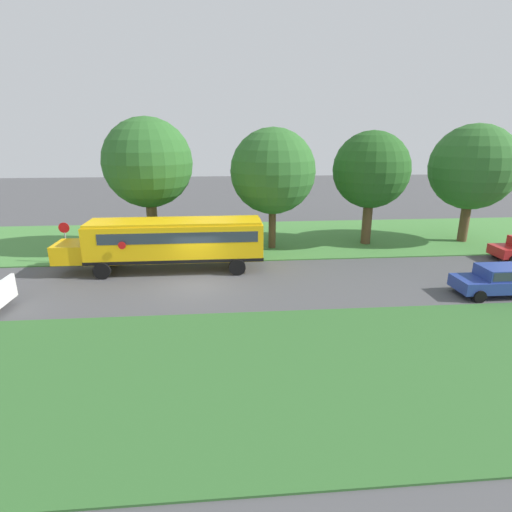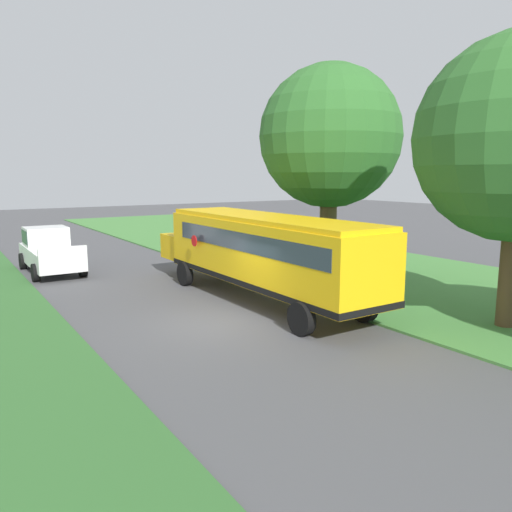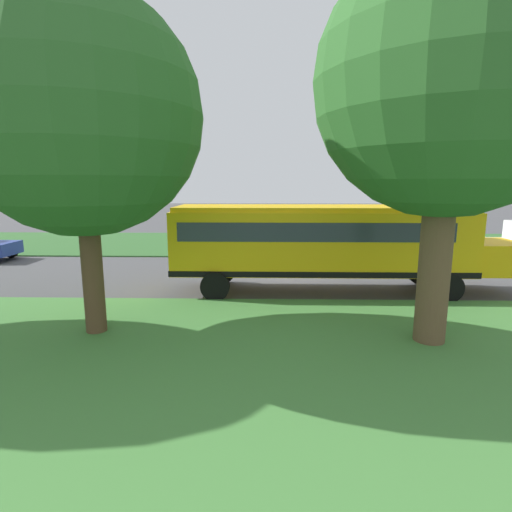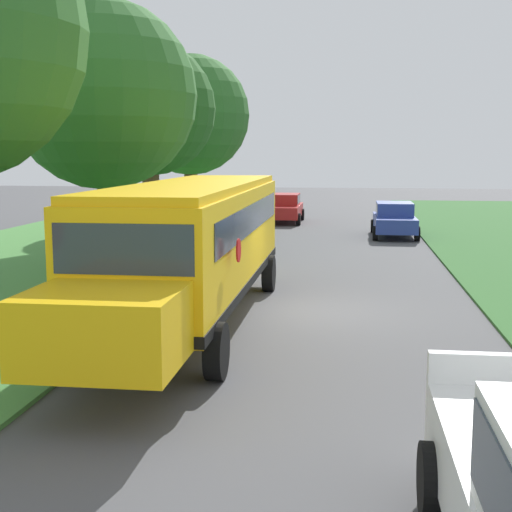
{
  "view_description": "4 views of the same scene",
  "coord_description": "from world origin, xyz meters",
  "px_view_note": "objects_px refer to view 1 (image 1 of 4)",
  "views": [
    {
      "loc": [
        21.21,
        1.56,
        8.14
      ],
      "look_at": [
        -1.6,
        3.51,
        1.11
      ],
      "focal_mm": 28.0,
      "sensor_mm": 36.0,
      "label": 1
    },
    {
      "loc": [
        7.24,
        13.3,
        4.61
      ],
      "look_at": [
        -1.54,
        -0.2,
        1.97
      ],
      "focal_mm": 35.0,
      "sensor_mm": 36.0,
      "label": 2
    },
    {
      "loc": [
        -17.1,
        0.64,
        4.0
      ],
      "look_at": [
        -1.3,
        1.04,
        1.07
      ],
      "focal_mm": 28.0,
      "sensor_mm": 36.0,
      "label": 3
    },
    {
      "loc": [
        0.76,
        -17.03,
        3.85
      ],
      "look_at": [
        -1.35,
        -0.99,
        1.48
      ],
      "focal_mm": 50.0,
      "sensor_mm": 36.0,
      "label": 4
    }
  ],
  "objects_px": {
    "school_bus": "(171,240)",
    "trash_bin": "(80,252)",
    "oak_tree_far_end": "(372,171)",
    "oak_tree_across_road": "(471,168)",
    "oak_tree_roadside_mid": "(273,171)",
    "oak_tree_beside_bus": "(149,162)",
    "car_blue_nearest": "(499,279)",
    "stop_sign": "(65,238)"
  },
  "relations": [
    {
      "from": "oak_tree_across_road",
      "to": "stop_sign",
      "type": "xyz_separation_m",
      "value": [
        3.15,
        -28.73,
        -3.95
      ]
    },
    {
      "from": "oak_tree_roadside_mid",
      "to": "trash_bin",
      "type": "bearing_deg",
      "value": -84.52
    },
    {
      "from": "oak_tree_beside_bus",
      "to": "stop_sign",
      "type": "relative_size",
      "value": 3.4
    },
    {
      "from": "car_blue_nearest",
      "to": "oak_tree_far_end",
      "type": "xyz_separation_m",
      "value": [
        -10.52,
        -3.3,
        4.66
      ]
    },
    {
      "from": "oak_tree_beside_bus",
      "to": "car_blue_nearest",
      "type": "bearing_deg",
      "value": 62.02
    },
    {
      "from": "oak_tree_beside_bus",
      "to": "oak_tree_across_road",
      "type": "xyz_separation_m",
      "value": [
        -0.32,
        23.54,
        -0.57
      ]
    },
    {
      "from": "trash_bin",
      "to": "school_bus",
      "type": "bearing_deg",
      "value": 64.99
    },
    {
      "from": "car_blue_nearest",
      "to": "oak_tree_roadside_mid",
      "type": "height_order",
      "value": "oak_tree_roadside_mid"
    },
    {
      "from": "oak_tree_beside_bus",
      "to": "oak_tree_far_end",
      "type": "height_order",
      "value": "oak_tree_beside_bus"
    },
    {
      "from": "oak_tree_across_road",
      "to": "trash_bin",
      "type": "relative_size",
      "value": 9.9
    },
    {
      "from": "oak_tree_roadside_mid",
      "to": "oak_tree_across_road",
      "type": "distance_m",
      "value": 15.02
    },
    {
      "from": "car_blue_nearest",
      "to": "oak_tree_far_end",
      "type": "relative_size",
      "value": 0.52
    },
    {
      "from": "oak_tree_roadside_mid",
      "to": "trash_bin",
      "type": "height_order",
      "value": "oak_tree_roadside_mid"
    },
    {
      "from": "car_blue_nearest",
      "to": "trash_bin",
      "type": "height_order",
      "value": "car_blue_nearest"
    },
    {
      "from": "school_bus",
      "to": "oak_tree_roadside_mid",
      "type": "height_order",
      "value": "oak_tree_roadside_mid"
    },
    {
      "from": "oak_tree_beside_bus",
      "to": "oak_tree_roadside_mid",
      "type": "height_order",
      "value": "oak_tree_beside_bus"
    },
    {
      "from": "school_bus",
      "to": "trash_bin",
      "type": "relative_size",
      "value": 13.8
    },
    {
      "from": "car_blue_nearest",
      "to": "oak_tree_roadside_mid",
      "type": "distance_m",
      "value": 15.3
    },
    {
      "from": "school_bus",
      "to": "oak_tree_beside_bus",
      "type": "relative_size",
      "value": 1.34
    },
    {
      "from": "oak_tree_across_road",
      "to": "oak_tree_beside_bus",
      "type": "bearing_deg",
      "value": -89.22
    },
    {
      "from": "oak_tree_far_end",
      "to": "stop_sign",
      "type": "distance_m",
      "value": 21.71
    },
    {
      "from": "oak_tree_roadside_mid",
      "to": "oak_tree_far_end",
      "type": "xyz_separation_m",
      "value": [
        -0.68,
        7.42,
        -0.08
      ]
    },
    {
      "from": "oak_tree_beside_bus",
      "to": "oak_tree_roadside_mid",
      "type": "bearing_deg",
      "value": 87.31
    },
    {
      "from": "oak_tree_far_end",
      "to": "school_bus",
      "type": "bearing_deg",
      "value": -70.47
    },
    {
      "from": "oak_tree_beside_bus",
      "to": "oak_tree_roadside_mid",
      "type": "distance_m",
      "value": 8.57
    },
    {
      "from": "school_bus",
      "to": "oak_tree_roadside_mid",
      "type": "xyz_separation_m",
      "value": [
        -4.35,
        6.77,
        3.69
      ]
    },
    {
      "from": "school_bus",
      "to": "car_blue_nearest",
      "type": "xyz_separation_m",
      "value": [
        5.48,
        17.49,
        -1.05
      ]
    },
    {
      "from": "school_bus",
      "to": "oak_tree_across_road",
      "type": "bearing_deg",
      "value": 103.11
    },
    {
      "from": "oak_tree_roadside_mid",
      "to": "trash_bin",
      "type": "xyz_separation_m",
      "value": [
        1.28,
        -13.35,
        -5.17
      ]
    },
    {
      "from": "car_blue_nearest",
      "to": "stop_sign",
      "type": "distance_m",
      "value": 25.56
    },
    {
      "from": "oak_tree_across_road",
      "to": "trash_bin",
      "type": "bearing_deg",
      "value": -85.96
    },
    {
      "from": "stop_sign",
      "to": "car_blue_nearest",
      "type": "bearing_deg",
      "value": 73.16
    },
    {
      "from": "car_blue_nearest",
      "to": "trash_bin",
      "type": "bearing_deg",
      "value": -109.55
    },
    {
      "from": "stop_sign",
      "to": "trash_bin",
      "type": "relative_size",
      "value": 3.04
    },
    {
      "from": "school_bus",
      "to": "car_blue_nearest",
      "type": "bearing_deg",
      "value": 72.6
    },
    {
      "from": "car_blue_nearest",
      "to": "stop_sign",
      "type": "relative_size",
      "value": 1.61
    },
    {
      "from": "oak_tree_roadside_mid",
      "to": "trash_bin",
      "type": "relative_size",
      "value": 9.57
    },
    {
      "from": "car_blue_nearest",
      "to": "stop_sign",
      "type": "xyz_separation_m",
      "value": [
        -7.4,
        -24.45,
        0.86
      ]
    },
    {
      "from": "oak_tree_roadside_mid",
      "to": "stop_sign",
      "type": "xyz_separation_m",
      "value": [
        2.43,
        -13.73,
        -3.88
      ]
    },
    {
      "from": "school_bus",
      "to": "trash_bin",
      "type": "xyz_separation_m",
      "value": [
        -3.07,
        -6.58,
        -1.47
      ]
    },
    {
      "from": "oak_tree_far_end",
      "to": "oak_tree_across_road",
      "type": "xyz_separation_m",
      "value": [
        -0.04,
        7.58,
        0.15
      ]
    },
    {
      "from": "oak_tree_far_end",
      "to": "stop_sign",
      "type": "xyz_separation_m",
      "value": [
        3.12,
        -21.14,
        -3.8
      ]
    }
  ]
}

